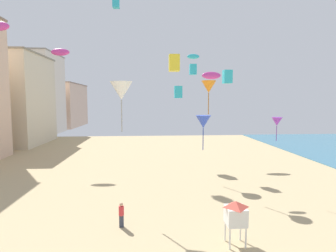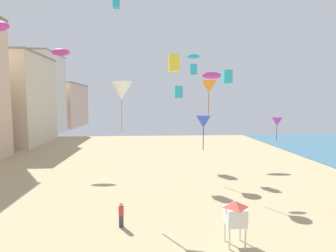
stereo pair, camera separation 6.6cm
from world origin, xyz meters
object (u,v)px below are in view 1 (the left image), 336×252
at_px(kite_white_delta, 121,91).
at_px(kite_orange_delta, 209,87).
at_px(kite_blue_delta, 203,122).
at_px(lifeguard_stand, 236,213).
at_px(kite_magenta_parafoil_3, 211,75).
at_px(kite_cyan_box, 116,2).
at_px(kite_yellow_box, 174,63).
at_px(kite_cyan_box_4, 227,77).
at_px(kite_magenta_parafoil, 60,52).
at_px(kite_cyan_box_2, 178,92).
at_px(kite_cyan_parafoil, 193,56).
at_px(kite_purple_delta, 277,122).
at_px(kite_flyer, 121,213).
at_px(kite_cyan_box_3, 193,69).

height_order(kite_white_delta, kite_orange_delta, kite_orange_delta).
xyz_separation_m(kite_white_delta, kite_orange_delta, (7.55, 4.50, 0.56)).
xyz_separation_m(kite_white_delta, kite_blue_delta, (7.53, 6.70, -2.85)).
xyz_separation_m(lifeguard_stand, kite_magenta_parafoil_3, (3.77, 23.08, 9.89)).
height_order(kite_blue_delta, kite_magenta_parafoil_3, kite_magenta_parafoil_3).
height_order(kite_cyan_box, kite_blue_delta, kite_cyan_box).
relative_size(kite_yellow_box, kite_cyan_box_4, 1.14).
distance_m(kite_cyan_box, kite_cyan_box_4, 23.85).
xyz_separation_m(kite_magenta_parafoil, kite_blue_delta, (17.17, -10.02, -8.54)).
height_order(kite_white_delta, kite_blue_delta, kite_white_delta).
height_order(kite_cyan_box_2, kite_cyan_parafoil, kite_cyan_parafoil).
height_order(kite_magenta_parafoil, kite_purple_delta, kite_magenta_parafoil).
relative_size(lifeguard_stand, kite_purple_delta, 1.25).
relative_size(kite_cyan_box_2, kite_purple_delta, 0.76).
distance_m(kite_yellow_box, kite_cyan_box_4, 4.17).
bearing_deg(kite_yellow_box, kite_blue_delta, 67.50).
distance_m(kite_cyan_box, kite_cyan_parafoil, 15.52).
height_order(kite_flyer, kite_cyan_parafoil, kite_cyan_parafoil).
height_order(kite_flyer, kite_blue_delta, kite_blue_delta).
distance_m(kite_flyer, lifeguard_stand, 7.23).
xyz_separation_m(kite_white_delta, kite_cyan_parafoil, (6.61, 7.75, 3.84)).
xyz_separation_m(kite_flyer, kite_yellow_box, (3.48, 0.82, 9.71)).
height_order(kite_yellow_box, kite_purple_delta, kite_yellow_box).
xyz_separation_m(kite_cyan_box_2, kite_cyan_box_3, (1.53, -2.36, 2.63)).
relative_size(lifeguard_stand, kite_magenta_parafoil_3, 0.96).
xyz_separation_m(lifeguard_stand, kite_cyan_box_3, (0.40, 18.19, 10.13)).
height_order(kite_cyan_parafoil, kite_purple_delta, kite_cyan_parafoil).
xyz_separation_m(kite_yellow_box, kite_blue_delta, (3.82, 9.22, -4.57)).
bearing_deg(kite_cyan_box_3, kite_cyan_parafoil, -98.87).
relative_size(kite_white_delta, kite_orange_delta, 1.20).
relative_size(kite_white_delta, kite_cyan_box_3, 3.01).
bearing_deg(kite_blue_delta, kite_magenta_parafoil, 149.73).
relative_size(kite_blue_delta, kite_magenta_parafoil_3, 1.34).
bearing_deg(kite_flyer, kite_orange_delta, -104.86).
relative_size(kite_yellow_box, kite_magenta_parafoil, 0.44).
bearing_deg(kite_purple_delta, kite_magenta_parafoil, 146.47).
xyz_separation_m(kite_flyer, kite_cyan_box_2, (5.55, 17.95, 8.42)).
bearing_deg(kite_purple_delta, kite_cyan_box_2, 119.00).
height_order(kite_blue_delta, kite_orange_delta, kite_orange_delta).
relative_size(kite_cyan_box_3, kite_purple_delta, 0.61).
distance_m(kite_yellow_box, kite_orange_delta, 8.08).
bearing_deg(kite_blue_delta, kite_flyer, -126.02).
relative_size(kite_cyan_box, kite_cyan_parafoil, 1.07).
bearing_deg(kite_orange_delta, kite_yellow_box, -118.73).
distance_m(kite_cyan_box_4, kite_orange_delta, 5.79).
bearing_deg(kite_yellow_box, kite_purple_delta, 25.25).
height_order(lifeguard_stand, kite_cyan_box_3, kite_cyan_box_3).
height_order(kite_purple_delta, kite_magenta_parafoil_3, kite_magenta_parafoil_3).
bearing_deg(kite_cyan_parafoil, kite_magenta_parafoil, 151.10).
distance_m(kite_cyan_box_2, kite_cyan_box_4, 16.01).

